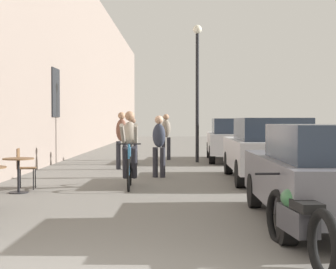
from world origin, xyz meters
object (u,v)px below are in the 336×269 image
at_px(pedestrian_furthest, 166,134).
at_px(parked_motorcycle, 298,220).
at_px(cyclist_on_bicycle, 130,151).
at_px(cafe_table_far, 18,168).
at_px(cafe_chair_far_toward_wall, 23,165).
at_px(parked_car_third, 233,139).
at_px(street_lamp, 197,75).
at_px(parked_car_second, 268,148).
at_px(parked_car_nearest, 323,173).
at_px(pedestrian_near, 159,143).
at_px(pedestrian_mid, 122,137).
at_px(pedestrian_far, 133,138).

xyz_separation_m(pedestrian_furthest, parked_motorcycle, (1.75, -14.01, -0.58)).
bearing_deg(cyclist_on_bicycle, cafe_table_far, -156.68).
xyz_separation_m(cafe_chair_far_toward_wall, parked_car_third, (5.43, 7.92, 0.29)).
relative_size(street_lamp, parked_car_second, 1.12).
height_order(cafe_table_far, parked_car_nearest, parked_car_nearest).
height_order(pedestrian_near, pedestrian_mid, pedestrian_mid).
bearing_deg(parked_car_second, cafe_table_far, -158.25).
distance_m(cafe_table_far, cyclist_on_bicycle, 2.43).
xyz_separation_m(cyclist_on_bicycle, pedestrian_near, (0.59, 2.02, 0.11)).
bearing_deg(parked_motorcycle, pedestrian_near, 102.81).
relative_size(pedestrian_furthest, parked_motorcycle, 0.81).
relative_size(cafe_chair_far_toward_wall, parked_car_nearest, 0.22).
bearing_deg(cafe_table_far, pedestrian_mid, 73.00).
relative_size(pedestrian_near, pedestrian_furthest, 0.93).
bearing_deg(pedestrian_furthest, cyclist_on_bicycle, -94.60).
bearing_deg(parked_car_second, pedestrian_furthest, 111.22).
distance_m(cyclist_on_bicycle, pedestrian_far, 6.05).
bearing_deg(street_lamp, parked_car_second, -75.24).
bearing_deg(parked_car_third, pedestrian_furthest, 167.85).
height_order(cafe_table_far, cyclist_on_bicycle, cyclist_on_bicycle).
height_order(street_lamp, parked_motorcycle, street_lamp).
xyz_separation_m(pedestrian_mid, pedestrian_far, (0.18, 1.80, -0.09)).
bearing_deg(street_lamp, cafe_table_far, -116.72).
distance_m(pedestrian_far, parked_motorcycle, 12.29).
height_order(pedestrian_far, pedestrian_furthest, pedestrian_furthest).
xyz_separation_m(cafe_chair_far_toward_wall, pedestrian_far, (1.84, 6.40, 0.38)).
xyz_separation_m(cafe_table_far, pedestrian_far, (1.77, 6.99, 0.37)).
relative_size(cafe_chair_far_toward_wall, pedestrian_furthest, 0.51).
xyz_separation_m(pedestrian_near, pedestrian_furthest, (0.06, 6.07, 0.07)).
relative_size(street_lamp, parked_car_nearest, 1.21).
height_order(pedestrian_near, parked_motorcycle, pedestrian_near).
distance_m(street_lamp, parked_car_third, 2.72).
distance_m(pedestrian_mid, parked_car_nearest, 9.22).
relative_size(pedestrian_far, street_lamp, 0.33).
distance_m(cafe_table_far, pedestrian_furthest, 9.50).
bearing_deg(parked_car_second, parked_car_nearest, -91.56).
relative_size(cafe_table_far, street_lamp, 0.15).
xyz_separation_m(pedestrian_near, pedestrian_far, (-1.04, 4.01, -0.02)).
bearing_deg(street_lamp, parked_car_third, 22.10).
bearing_deg(pedestrian_mid, cyclist_on_bicycle, -81.55).
bearing_deg(pedestrian_mid, parked_car_nearest, -65.74).
bearing_deg(parked_car_second, cyclist_on_bicycle, -159.32).
xyz_separation_m(street_lamp, parked_car_nearest, (1.37, -11.17, -2.36)).
height_order(pedestrian_mid, pedestrian_far, pedestrian_mid).
height_order(cafe_table_far, cafe_chair_far_toward_wall, cafe_chair_far_toward_wall).
distance_m(cyclist_on_bicycle, parked_car_second, 3.53).
distance_m(street_lamp, parked_motorcycle, 13.21).
bearing_deg(pedestrian_far, pedestrian_furthest, 61.87).
distance_m(pedestrian_near, parked_car_third, 6.09).
bearing_deg(parked_car_third, pedestrian_far, -157.06).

